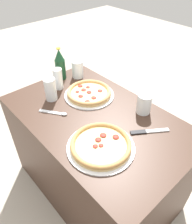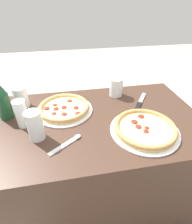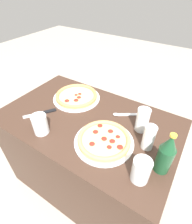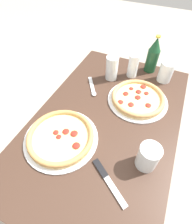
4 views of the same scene
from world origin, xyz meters
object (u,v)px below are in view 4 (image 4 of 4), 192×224
Objects in this scene: glass_red_wine at (112,69)px; spoon at (93,88)px; beer_bottle at (153,55)px; glass_cola at (148,158)px; pizza_pepperoni at (138,98)px; glass_lemonade at (133,66)px; glass_water at (166,73)px; knife at (108,180)px; pizza_veggie at (61,137)px.

spoon is at bearing -23.76° from glass_red_wine.
beer_bottle is at bearing 131.84° from glass_red_wine.
glass_cola is at bearing 35.04° from glass_red_wine.
pizza_pepperoni is 2.26× the size of glass_lemonade.
pizza_pepperoni is 2.08× the size of spoon.
glass_lemonade is 0.99× the size of glass_red_wine.
spoon is at bearing -55.02° from glass_water.
glass_red_wine is at bearing -160.27° from knife.
pizza_pepperoni is 0.46m from knife.
glass_cola reaches higher than knife.
beer_bottle is (-0.07, -0.10, 0.05)m from glass_water.
glass_water is (-0.04, 0.19, -0.01)m from glass_lemonade.
knife is (0.46, 0.01, -0.02)m from pizza_pepperoni.
glass_water is 0.13m from beer_bottle.
beer_bottle is at bearing 140.76° from spoon.
spoon is (-0.33, -0.39, -0.05)m from glass_cola.
glass_water is 0.66× the size of knife.
glass_lemonade reaches higher than spoon.
pizza_pepperoni reaches higher than knife.
glass_lemonade is 0.13m from glass_red_wine.
pizza_veggie is 0.27m from knife.
glass_cola is (0.34, 0.13, 0.03)m from pizza_pepperoni.
glass_water is at bearing 100.58° from glass_lemonade.
glass_water is 0.84× the size of glass_red_wine.
glass_water is at bearing 173.12° from knife.
glass_lemonade reaches higher than knife.
pizza_pepperoni is at bearing -159.70° from glass_cola.
pizza_pepperoni is at bearing 0.95° from beer_bottle.
glass_red_wine is (0.11, -0.30, 0.01)m from glass_water.
pizza_pepperoni is at bearing 57.65° from glass_red_wine.
knife is (0.13, -0.11, -0.05)m from glass_cola.
glass_cola is 0.51m from spoon.
glass_lemonade is at bearing 141.89° from spoon.
spoon is at bearing -38.11° from glass_lemonade.
glass_red_wine is 1.23× the size of glass_cola.
knife is 0.53m from spoon.
glass_water is at bearing -177.03° from glass_cola.
glass_red_wine reaches higher than pizza_pepperoni.
spoon is (-0.45, -0.27, 0.00)m from knife.
beer_bottle reaches higher than glass_cola.
pizza_veggie is 0.71m from glass_water.
spoon is (0.25, -0.36, -0.05)m from glass_water.
glass_red_wine is at bearing -144.96° from glass_cola.
pizza_veggie is 0.60m from glass_lemonade.
glass_red_wine is at bearing -122.35° from pizza_pepperoni.
glass_water is at bearing 124.98° from spoon.
glass_lemonade is at bearing -155.04° from pizza_pepperoni.
glass_cola is at bearing 11.46° from beer_bottle.
pizza_pepperoni is 2.76× the size of glass_cola.
glass_lemonade is at bearing -157.92° from glass_cola.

